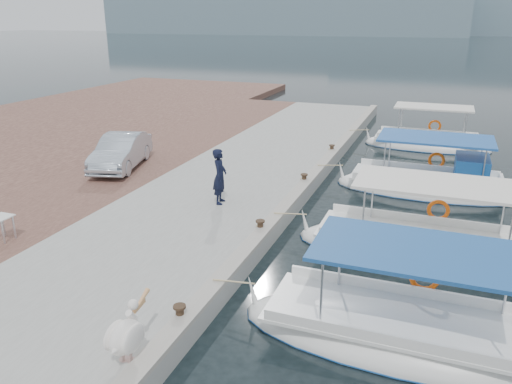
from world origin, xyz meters
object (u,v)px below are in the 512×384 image
parked_car (121,151)px  pelican (126,335)px  fishing_caique_c (423,250)px  fishing_caique_e (426,146)px  fishing_caique_d (428,187)px  fishing_caique_b (402,337)px  fisherman (220,176)px

parked_car → pelican: bearing=-70.3°
fishing_caique_c → fishing_caique_e: size_ratio=1.16×
parked_car → fishing_caique_c: bearing=-29.3°
fishing_caique_d → fishing_caique_b: bearing=-90.4°
pelican → fisherman: size_ratio=0.74×
parked_car → fishing_caique_d: bearing=-2.9°
fishing_caique_d → fishing_caique_e: size_ratio=1.09×
fishing_caique_e → pelican: (-4.43, -20.91, 0.94)m
fishing_caique_d → fisherman: bearing=-142.0°
parked_car → fishing_caique_b: bearing=-47.3°
fishing_caique_b → pelican: (-4.76, -3.10, 0.94)m
fishing_caique_e → fisherman: fisherman is taller
fishing_caique_c → pelican: fishing_caique_c is taller
fishing_caique_c → fishing_caique_d: bearing=91.1°
fishing_caique_d → pelican: fishing_caique_d is taller
fishing_caique_d → parked_car: bearing=-167.4°
fishing_caique_b → fishing_caique_c: same height
pelican → parked_car: parked_car is taller
fishing_caique_b → parked_car: (-12.36, 7.66, 1.08)m
pelican → fisherman: (-1.86, 8.30, 0.40)m
fishing_caique_e → fishing_caique_d: bearing=-86.8°
fishing_caique_d → fishing_caique_e: 7.40m
fisherman → fishing_caique_c: bearing=-107.1°
fishing_caique_e → parked_car: fishing_caique_e is taller
fishing_caique_e → pelican: size_ratio=4.56×
fishing_caique_e → fishing_caique_b: bearing=-88.9°
fishing_caique_d → fisherman: size_ratio=3.67×
fishing_caique_c → parked_car: (-12.54, 3.07, 1.08)m
fishing_caique_e → pelican: 21.40m
fishing_caique_b → pelican: bearing=-147.0°
fishing_caique_c → parked_car: 12.96m
fishing_caique_d → fishing_caique_e: bearing=93.2°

